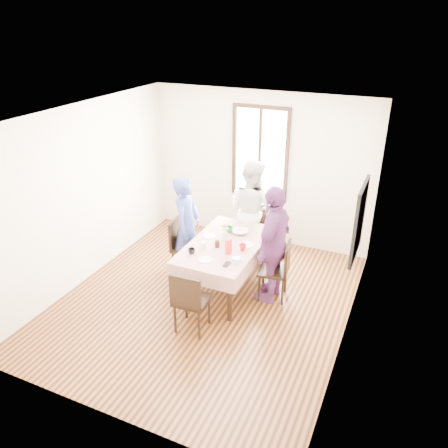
{
  "coord_description": "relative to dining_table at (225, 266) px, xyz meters",
  "views": [
    {
      "loc": [
        2.45,
        -4.82,
        3.85
      ],
      "look_at": [
        0.12,
        0.41,
        1.1
      ],
      "focal_mm": 35.56,
      "sensor_mm": 36.0,
      "label": 1
    }
  ],
  "objects": [
    {
      "name": "ground",
      "position": [
        -0.12,
        -0.46,
        -0.38
      ],
      "size": [
        4.5,
        4.5,
        0.0
      ],
      "primitive_type": "plane",
      "color": "black",
      "rests_on": "ground"
    },
    {
      "name": "back_wall",
      "position": [
        -0.12,
        1.79,
        0.98
      ],
      "size": [
        4.0,
        0.0,
        4.0
      ],
      "primitive_type": "plane",
      "rotation": [
        1.57,
        0.0,
        0.0
      ],
      "color": "#F0E3C5",
      "rests_on": "ground"
    },
    {
      "name": "right_wall",
      "position": [
        1.88,
        -0.46,
        0.98
      ],
      "size": [
        0.0,
        4.5,
        4.5
      ],
      "primitive_type": "plane",
      "rotation": [
        1.57,
        0.0,
        -1.57
      ],
      "color": "#F0E3C5",
      "rests_on": "ground"
    },
    {
      "name": "window_frame",
      "position": [
        -0.12,
        1.77,
        1.27
      ],
      "size": [
        1.02,
        0.06,
        1.62
      ],
      "primitive_type": "cube",
      "color": "black",
      "rests_on": "back_wall"
    },
    {
      "name": "window_pane",
      "position": [
        -0.12,
        1.78,
        1.27
      ],
      "size": [
        0.9,
        0.02,
        1.5
      ],
      "primitive_type": "cube",
      "color": "white",
      "rests_on": "back_wall"
    },
    {
      "name": "art_poster",
      "position": [
        1.86,
        -0.16,
        1.18
      ],
      "size": [
        0.04,
        0.76,
        0.96
      ],
      "primitive_type": "cube",
      "color": "red",
      "rests_on": "right_wall"
    },
    {
      "name": "dining_table",
      "position": [
        0.0,
        0.0,
        0.0
      ],
      "size": [
        0.89,
        1.57,
        0.75
      ],
      "primitive_type": "cube",
      "color": "black",
      "rests_on": "ground"
    },
    {
      "name": "tablecloth",
      "position": [
        0.0,
        -0.0,
        0.38
      ],
      "size": [
        1.01,
        1.69,
        0.01
      ],
      "primitive_type": "cube",
      "color": "#600907",
      "rests_on": "dining_table"
    },
    {
      "name": "chair_left",
      "position": [
        -0.74,
        0.15,
        0.08
      ],
      "size": [
        0.47,
        0.47,
        0.91
      ],
      "primitive_type": "cube",
      "rotation": [
        0.0,
        0.0,
        -1.43
      ],
      "color": "black",
      "rests_on": "ground"
    },
    {
      "name": "chair_right",
      "position": [
        0.74,
        0.05,
        0.08
      ],
      "size": [
        0.48,
        0.48,
        0.91
      ],
      "primitive_type": "cube",
      "rotation": [
        0.0,
        0.0,
        1.73
      ],
      "color": "black",
      "rests_on": "ground"
    },
    {
      "name": "chair_far",
      "position": [
        -0.0,
        1.08,
        0.08
      ],
      "size": [
        0.46,
        0.46,
        0.91
      ],
      "primitive_type": "cube",
      "rotation": [
        0.0,
        0.0,
        3.24
      ],
      "color": "black",
      "rests_on": "ground"
    },
    {
      "name": "chair_near",
      "position": [
        0.0,
        -1.08,
        0.08
      ],
      "size": [
        0.44,
        0.44,
        0.91
      ],
      "primitive_type": "cube",
      "rotation": [
        0.0,
        0.0,
        0.06
      ],
      "color": "black",
      "rests_on": "ground"
    },
    {
      "name": "person_left",
      "position": [
        -0.72,
        0.15,
        0.45
      ],
      "size": [
        0.45,
        0.63,
        1.64
      ],
      "primitive_type": "imported",
      "rotation": [
        0.0,
        0.0,
        1.66
      ],
      "color": "navy",
      "rests_on": "ground"
    },
    {
      "name": "person_far",
      "position": [
        0.0,
        1.06,
        0.49
      ],
      "size": [
        1.01,
        0.9,
        1.73
      ],
      "primitive_type": "imported",
      "rotation": [
        0.0,
        0.0,
        2.8
      ],
      "color": "silver",
      "rests_on": "ground"
    },
    {
      "name": "person_right",
      "position": [
        0.72,
        0.05,
        0.5
      ],
      "size": [
        0.49,
        1.05,
        1.76
      ],
      "primitive_type": "imported",
      "rotation": [
        0.0,
        0.0,
        -1.63
      ],
      "color": "#69316A",
      "rests_on": "ground"
    },
    {
      "name": "mug_black",
      "position": [
        -0.31,
        -0.47,
        0.43
      ],
      "size": [
        0.11,
        0.11,
        0.08
      ],
      "primitive_type": "imported",
      "rotation": [
        0.0,
        0.0,
        0.08
      ],
      "color": "black",
      "rests_on": "tablecloth"
    },
    {
      "name": "mug_flag",
      "position": [
        0.31,
        -0.1,
        0.44
      ],
      "size": [
        0.12,
        0.12,
        0.1
      ],
      "primitive_type": "imported",
      "rotation": [
        0.0,
        0.0,
        0.19
      ],
      "color": "red",
      "rests_on": "tablecloth"
    },
    {
      "name": "mug_green",
      "position": [
        -0.1,
        0.36,
        0.43
      ],
      "size": [
        0.15,
        0.15,
        0.09
      ],
      "primitive_type": "imported",
      "rotation": [
        0.0,
        0.0,
        -0.38
      ],
      "color": "#0C7226",
      "rests_on": "tablecloth"
    },
    {
      "name": "serving_bowl",
      "position": [
        0.08,
        0.39,
        0.42
      ],
      "size": [
        0.31,
        0.31,
        0.06
      ],
      "primitive_type": "imported",
      "rotation": [
        0.0,
        0.0,
        0.32
      ],
      "color": "white",
      "rests_on": "tablecloth"
    },
    {
      "name": "juice_carton",
      "position": [
        0.16,
        -0.26,
        0.5
      ],
      "size": [
        0.07,
        0.07,
        0.22
      ],
      "primitive_type": "cube",
      "color": "red",
      "rests_on": "tablecloth"
    },
    {
      "name": "butter_tub",
      "position": [
        0.36,
        -0.44,
        0.42
      ],
      "size": [
        0.11,
        0.11,
        0.06
      ],
      "primitive_type": "cylinder",
      "color": "white",
      "rests_on": "tablecloth"
    },
    {
      "name": "jam_jar",
      "position": [
        -0.06,
        -0.15,
        0.44
      ],
      "size": [
        0.07,
        0.07,
        0.1
      ],
      "primitive_type": "cylinder",
      "color": "black",
      "rests_on": "tablecloth"
    },
    {
      "name": "drinking_glass",
      "position": [
        -0.23,
        -0.28,
        0.44
      ],
      "size": [
        0.07,
        0.07,
        0.1
      ],
      "primitive_type": "cylinder",
      "color": "silver",
      "rests_on": "tablecloth"
    },
    {
      "name": "smartphone",
      "position": [
        0.27,
        -0.55,
        0.39
      ],
      "size": [
        0.08,
        0.15,
        0.01
      ],
      "primitive_type": "cube",
      "color": "black",
      "rests_on": "tablecloth"
    },
    {
      "name": "flower_vase",
      "position": [
        -0.04,
        0.06,
        0.46
      ],
      "size": [
        0.08,
        0.08,
        0.15
      ],
      "primitive_type": "cylinder",
      "color": "silver",
      "rests_on": "tablecloth"
    },
    {
      "name": "plate_left",
      "position": [
        -0.31,
        0.11,
        0.39
      ],
      "size": [
        0.2,
        0.2,
        0.01
      ],
      "primitive_type": "cylinder",
      "color": "white",
      "rests_on": "tablecloth"
    },
    {
      "name": "plate_right",
      "position": [
        0.32,
        0.08,
        0.39
      ],
      "size": [
        0.2,
        0.2,
        0.01
      ],
      "primitive_type": "cylinder",
      "color": "white",
      "rests_on": "tablecloth"
    },
    {
      "name": "plate_near",
      "position": [
        -0.05,
        -0.56,
        0.39
      ],
      "size": [
        0.2,
        0.2,
        0.01
      ],
      "primitive_type": "cylinder",
      "color": "white",
      "rests_on": "tablecloth"
    },
    {
      "name": "butter_lid",
      "position": [
        0.36,
        -0.44,
        0.45
      ],
      "size": [
        0.12,
        0.12,
        0.01
      ],
      "primitive_type": "cylinder",
      "color": "blue",
      "rests_on": "butter_tub"
    },
    {
      "name": "flower_bunch",
      "position": [
        -0.04,
        0.06,
        0.59
      ],
      "size": [
        0.09,
        0.09,
        0.1
      ],
      "primitive_type": null,
      "color": "yellow",
      "rests_on": "flower_vase"
    }
  ]
}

